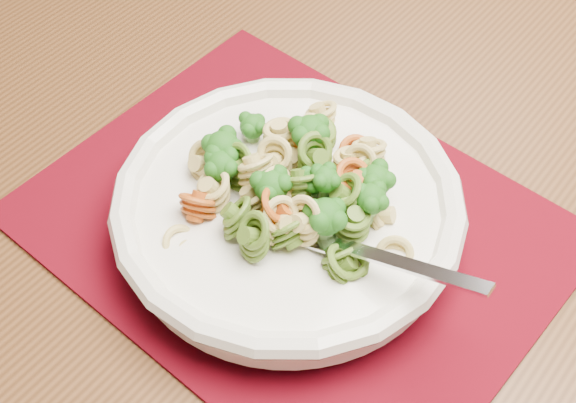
% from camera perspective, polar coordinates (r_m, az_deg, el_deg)
% --- Properties ---
extents(dining_table, '(1.50, 1.11, 0.69)m').
position_cam_1_polar(dining_table, '(0.76, 9.59, -2.75)').
color(dining_table, '#5A3519').
rests_on(dining_table, ground).
extents(placemat, '(0.46, 0.39, 0.00)m').
position_cam_1_polar(placemat, '(0.64, 0.44, -1.76)').
color(placemat, '#57030E').
rests_on(placemat, dining_table).
extents(pasta_bowl, '(0.27, 0.27, 0.05)m').
position_cam_1_polar(pasta_bowl, '(0.61, 0.00, -0.57)').
color(pasta_bowl, white).
rests_on(pasta_bowl, placemat).
extents(pasta_broccoli_heap, '(0.23, 0.23, 0.06)m').
position_cam_1_polar(pasta_broccoli_heap, '(0.60, 0.00, 0.37)').
color(pasta_broccoli_heap, '#CDBB65').
rests_on(pasta_broccoli_heap, pasta_bowl).
extents(fork, '(0.18, 0.05, 0.08)m').
position_cam_1_polar(fork, '(0.57, 2.26, -2.63)').
color(fork, silver).
rests_on(fork, pasta_bowl).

